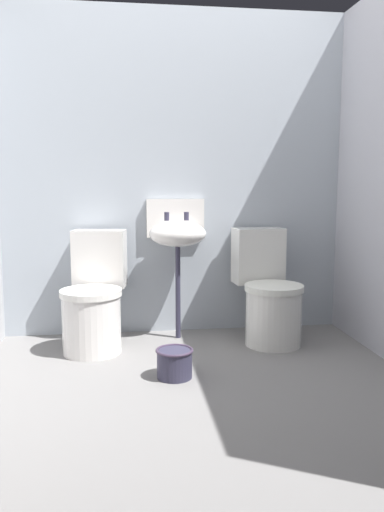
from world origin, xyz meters
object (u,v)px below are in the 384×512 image
toilet_left (94,301)px  bucket (175,363)px  sink (177,233)px  toilet_right (269,296)px

toilet_left → bucket: toilet_left is taller
bucket → sink: bearing=82.8°
toilet_left → sink: sink is taller
sink → bucket: sink is taller
toilet_left → sink: (0.58, 0.19, 0.43)m
sink → bucket: 1.04m
toilet_right → sink: bearing=-23.4°
toilet_left → sink: bearing=-152.9°
toilet_left → toilet_right: 1.20m
toilet_right → sink: (-0.62, 0.19, 0.43)m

